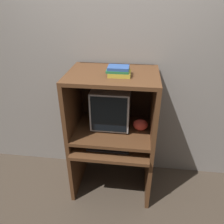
{
  "coord_description": "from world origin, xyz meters",
  "views": [
    {
      "loc": [
        0.24,
        -1.65,
        2.1
      ],
      "look_at": [
        -0.01,
        0.32,
        1.01
      ],
      "focal_mm": 35.0,
      "sensor_mm": 36.0,
      "label": 1
    }
  ],
  "objects_px": {
    "crt_monitor": "(111,106)",
    "book_stack": "(119,71)",
    "mouse": "(136,148)",
    "snack_bag": "(140,125)",
    "keyboard": "(108,147)"
  },
  "relations": [
    {
      "from": "crt_monitor",
      "to": "book_stack",
      "type": "xyz_separation_m",
      "value": [
        0.09,
        -0.16,
        0.44
      ]
    },
    {
      "from": "crt_monitor",
      "to": "mouse",
      "type": "height_order",
      "value": "crt_monitor"
    },
    {
      "from": "mouse",
      "to": "snack_bag",
      "type": "distance_m",
      "value": 0.25
    },
    {
      "from": "crt_monitor",
      "to": "snack_bag",
      "type": "bearing_deg",
      "value": -12.32
    },
    {
      "from": "book_stack",
      "to": "crt_monitor",
      "type": "bearing_deg",
      "value": 119.86
    },
    {
      "from": "snack_bag",
      "to": "keyboard",
      "type": "bearing_deg",
      "value": -149.25
    },
    {
      "from": "keyboard",
      "to": "mouse",
      "type": "distance_m",
      "value": 0.29
    },
    {
      "from": "book_stack",
      "to": "mouse",
      "type": "bearing_deg",
      "value": -22.92
    },
    {
      "from": "keyboard",
      "to": "mouse",
      "type": "height_order",
      "value": "mouse"
    },
    {
      "from": "book_stack",
      "to": "snack_bag",
      "type": "bearing_deg",
      "value": 20.36
    },
    {
      "from": "mouse",
      "to": "snack_bag",
      "type": "bearing_deg",
      "value": 80.48
    },
    {
      "from": "snack_bag",
      "to": "book_stack",
      "type": "height_order",
      "value": "book_stack"
    },
    {
      "from": "snack_bag",
      "to": "crt_monitor",
      "type": "bearing_deg",
      "value": 167.68
    },
    {
      "from": "crt_monitor",
      "to": "book_stack",
      "type": "height_order",
      "value": "book_stack"
    },
    {
      "from": "mouse",
      "to": "book_stack",
      "type": "relative_size",
      "value": 0.28
    }
  ]
}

